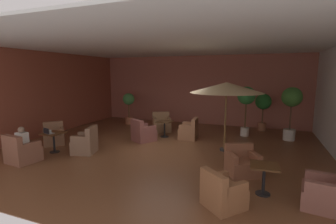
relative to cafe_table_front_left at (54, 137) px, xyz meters
The scene contains 24 objects.
ground_plane 3.82m from the cafe_table_front_left, 27.99° to the left, with size 11.25×10.07×0.02m, color brown.
wall_back_brick 7.66m from the cafe_table_front_left, 63.73° to the left, with size 11.25×0.08×3.64m, color #A65C4B.
wall_left_accent 3.14m from the cafe_table_front_left, 141.63° to the left, with size 0.08×10.07×3.64m, color brown.
ceiling_slab 4.92m from the cafe_table_front_left, 27.99° to the left, with size 11.25×10.07×0.06m, color silver.
cafe_table_front_left is the anchor object (origin of this frame).
armchair_front_left_north 1.14m from the cafe_table_front_left, 97.33° to the right, with size 0.90×0.88×0.90m.
armchair_front_left_east 1.14m from the cafe_table_front_left, 16.95° to the left, with size 0.89×0.91×0.93m.
armchair_front_left_south 1.15m from the cafe_table_front_left, 136.44° to the left, with size 1.06×1.06×0.83m.
cafe_table_front_right 6.80m from the cafe_table_front_left, ahead, with size 0.64×0.64×0.69m.
armchair_front_right_north 6.19m from the cafe_table_front_left, 13.99° to the right, with size 0.99×0.99×0.79m.
armchair_front_right_east 7.98m from the cafe_table_front_left, ahead, with size 0.87×0.86×0.82m.
armchair_front_right_south 6.24m from the cafe_table_front_left, ahead, with size 1.04×1.04×0.78m.
cafe_table_mid_center 4.33m from the cafe_table_front_left, 50.21° to the left, with size 0.65×0.65×0.69m.
armchair_mid_center_north 5.15m from the cafe_table_front_left, 41.67° to the left, with size 0.77×0.86×0.87m.
armchair_mid_center_east 4.83m from the cafe_table_front_left, 62.40° to the left, with size 1.09×1.09×0.89m.
armchair_mid_center_south 3.27m from the cafe_table_front_left, 47.47° to the left, with size 1.06×1.07×0.90m.
patio_umbrella_tall_red 6.17m from the cafe_table_front_left, 23.02° to the left, with size 2.49×2.49×2.41m.
potted_tree_left_corner 9.10m from the cafe_table_front_left, 31.39° to the left, with size 0.79×0.79×2.17m.
potted_tree_mid_left 5.25m from the cafe_table_front_left, 90.75° to the left, with size 0.62×0.62×1.67m.
potted_tree_mid_right 7.73m from the cafe_table_front_left, 38.70° to the left, with size 0.77×0.77×2.16m.
potted_tree_right_corner 9.11m from the cafe_table_front_left, 42.78° to the left, with size 0.74×0.74×1.76m.
patron_blue_shirt 1.10m from the cafe_table_front_left, 97.33° to the right, with size 0.35×0.29×0.66m.
iced_drink_cup 0.23m from the cafe_table_front_left, 126.56° to the right, with size 0.08×0.08×0.11m, color white.
open_laptop 0.27m from the cafe_table_front_left, 114.71° to the right, with size 0.35×0.29×0.20m.
Camera 1 is at (3.32, -8.03, 2.69)m, focal length 26.35 mm.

